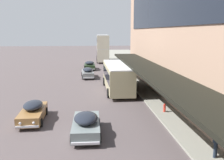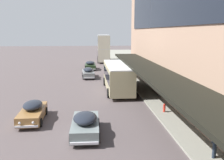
% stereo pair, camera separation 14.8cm
% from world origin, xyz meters
% --- Properties ---
extents(transit_bus_kerbside_front, '(3.04, 9.24, 6.03)m').
position_xyz_m(transit_bus_kerbside_front, '(4.05, 54.06, 3.26)').
color(transit_bus_kerbside_front, beige).
rests_on(transit_bus_kerbside_front, ground).
extents(transit_bus_kerbside_rear, '(2.84, 9.55, 3.11)m').
position_xyz_m(transit_bus_kerbside_rear, '(3.93, 24.99, 1.79)').
color(transit_bus_kerbside_rear, tan).
rests_on(transit_bus_kerbside_rear, ground).
extents(sedan_second_mid, '(1.96, 4.39, 1.55)m').
position_xyz_m(sedan_second_mid, '(0.38, 12.70, 0.76)').
color(sedan_second_mid, slate).
rests_on(sedan_second_mid, ground).
extents(sedan_oncoming_rear, '(2.03, 4.41, 1.57)m').
position_xyz_m(sedan_oncoming_rear, '(0.91, 41.99, 0.77)').
color(sedan_oncoming_rear, '#25391F').
rests_on(sedan_oncoming_rear, ground).
extents(sedan_trailing_near, '(1.94, 4.73, 1.54)m').
position_xyz_m(sedan_trailing_near, '(0.55, 33.88, 0.76)').
color(sedan_trailing_near, gray).
rests_on(sedan_trailing_near, ground).
extents(sedan_second_near, '(1.83, 4.53, 1.50)m').
position_xyz_m(sedan_second_near, '(-3.68, 15.86, 0.74)').
color(sedan_second_near, olive).
rests_on(sedan_second_near, ground).
extents(pedestrian_at_kerb, '(0.47, 0.47, 1.86)m').
position_xyz_m(pedestrian_at_kerb, '(7.24, 8.76, 1.18)').
color(pedestrian_at_kerb, '#1F2937').
rests_on(pedestrian_at_kerb, sidewalk_kerb).
extents(fire_hydrant, '(0.20, 0.40, 0.70)m').
position_xyz_m(fire_hydrant, '(6.89, 16.53, 0.49)').
color(fire_hydrant, red).
rests_on(fire_hydrant, sidewalk_kerb).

